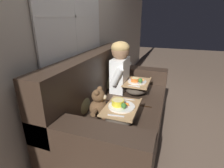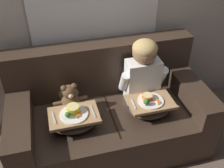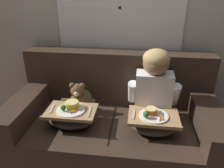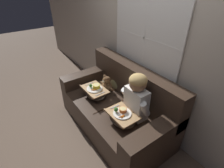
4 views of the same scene
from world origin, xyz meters
The scene contains 9 objects.
ground_plane centered at (0.00, 0.00, 0.00)m, with size 14.00×14.00×0.00m, color brown.
wall_back_with_window centered at (0.00, 0.56, 1.30)m, with size 8.00×0.08×2.60m.
couch centered at (0.00, 0.07, 0.35)m, with size 1.87×0.95×0.99m.
throw_pillow_behind_child centered at (0.36, 0.30, 0.60)m, with size 0.32×0.16×0.34m.
throw_pillow_behind_teddy centered at (-0.36, 0.30, 0.60)m, with size 0.31×0.15×0.32m.
child_figure centered at (0.36, 0.11, 0.81)m, with size 0.46×0.23×0.66m.
teddy_bear centered at (-0.36, 0.11, 0.58)m, with size 0.33×0.23×0.30m.
lap_tray_child centered at (0.36, -0.12, 0.53)m, with size 0.42×0.31×0.22m.
lap_tray_teddy centered at (-0.36, -0.12, 0.53)m, with size 0.44×0.31×0.22m.
Camera 2 is at (-0.47, -1.82, 2.16)m, focal length 42.00 mm.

